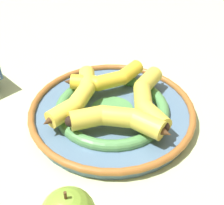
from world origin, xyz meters
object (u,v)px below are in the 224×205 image
Objects in this scene: banana_a at (148,97)px; banana_c at (77,97)px; banana_b at (119,120)px; banana_d at (107,79)px; decorative_bowl at (112,111)px.

banana_a reaches higher than banana_c.
banana_d is (-0.13, 0.01, -0.00)m from banana_b.
banana_d is (-0.07, 0.01, 0.03)m from decorative_bowl.
banana_b reaches higher than banana_a.
banana_d is at bearing -22.91° from banana_c.
banana_c is at bearing -155.23° from banana_d.
decorative_bowl is 0.07m from banana_d.
banana_b is at bearing -38.48° from banana_a.
banana_d is at bearing 172.81° from decorative_bowl.
banana_a is 0.09m from banana_b.
banana_c is at bearing -89.31° from banana_a.
banana_a is 1.04× the size of banana_d.
banana_d reaches higher than decorative_bowl.
banana_d is at bearing -71.19° from banana_b.
banana_a is 1.15× the size of banana_c.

